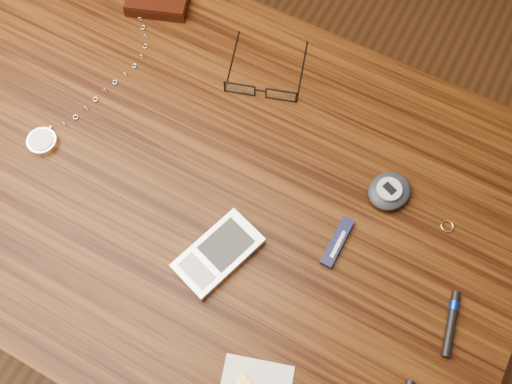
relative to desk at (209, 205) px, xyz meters
The scene contains 9 objects.
ground 0.65m from the desk, ahead, with size 3.80×3.80×0.00m, color #472814.
desk is the anchor object (origin of this frame).
eyeglasses 0.22m from the desk, 88.99° to the left, with size 0.15×0.16×0.03m.
gold_ring 0.39m from the desk, 16.51° to the left, with size 0.02×0.02×0.00m, color tan.
pocket_watch 0.28m from the desk, 167.94° to the right, with size 0.08×0.32×0.01m.
pda_phone 0.17m from the desk, 49.32° to the right, with size 0.10×0.14×0.02m.
pedometer 0.31m from the desk, 23.48° to the left, with size 0.08×0.09×0.03m.
pocket_knife 0.25m from the desk, ahead, with size 0.02×0.08×0.01m.
black_blue_pen 0.43m from the desk, ahead, with size 0.03×0.09×0.01m.
Camera 1 is at (0.25, -0.29, 1.55)m, focal length 40.00 mm.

